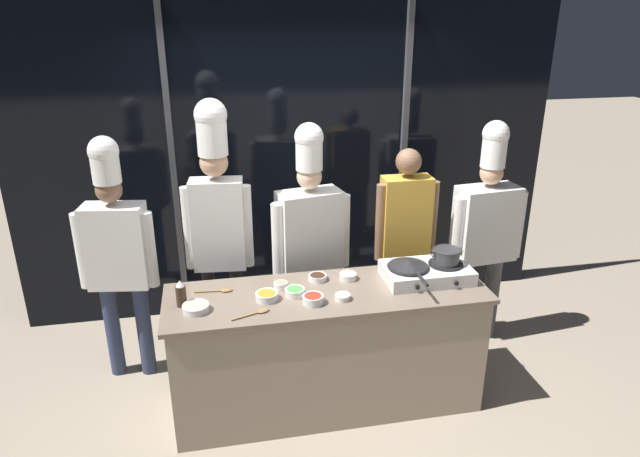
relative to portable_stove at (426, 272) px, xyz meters
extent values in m
plane|color=gray|center=(-0.70, -0.05, -0.93)|extent=(24.00, 24.00, 0.00)
cube|color=black|center=(-0.70, 1.45, 0.42)|extent=(4.69, 0.04, 2.70)
cube|color=#47474C|center=(-1.70, 1.41, 0.42)|extent=(0.05, 0.05, 2.70)
cube|color=#47474C|center=(0.29, 1.41, 0.42)|extent=(0.05, 0.05, 2.70)
cube|color=gray|center=(-0.70, -0.05, -0.51)|extent=(2.06, 0.62, 0.85)
cube|color=#756656|center=(-0.70, -0.05, -0.07)|extent=(2.12, 0.65, 0.03)
cube|color=silver|center=(0.00, 0.00, 0.00)|extent=(0.59, 0.36, 0.10)
cylinder|color=black|center=(-0.13, 0.00, 0.05)|extent=(0.23, 0.23, 0.01)
cylinder|color=black|center=(-0.13, -0.19, 0.00)|extent=(0.03, 0.01, 0.03)
cylinder|color=black|center=(0.13, 0.00, 0.05)|extent=(0.23, 0.23, 0.01)
cylinder|color=black|center=(0.13, -0.19, 0.00)|extent=(0.03, 0.01, 0.03)
cylinder|color=#232326|center=(-0.13, 0.00, 0.06)|extent=(0.27, 0.27, 0.01)
cone|color=#232326|center=(-0.13, 0.00, 0.08)|extent=(0.29, 0.29, 0.05)
cylinder|color=black|center=(-0.13, -0.24, 0.09)|extent=(0.02, 0.22, 0.02)
cylinder|color=#333335|center=(0.13, 0.00, 0.11)|extent=(0.18, 0.18, 0.10)
torus|color=#333335|center=(0.13, 0.00, 0.16)|extent=(0.19, 0.19, 0.01)
torus|color=#333335|center=(0.03, 0.00, 0.14)|extent=(0.01, 0.05, 0.05)
torus|color=#333335|center=(0.24, 0.00, 0.14)|extent=(0.01, 0.05, 0.05)
cylinder|color=#332319|center=(-1.63, -0.05, 0.02)|extent=(0.06, 0.06, 0.14)
cone|color=white|center=(-1.63, -0.05, 0.11)|extent=(0.06, 0.06, 0.04)
cylinder|color=white|center=(-1.10, -0.08, -0.03)|extent=(0.14, 0.14, 0.05)
torus|color=white|center=(-1.10, -0.08, 0.00)|extent=(0.14, 0.14, 0.01)
cylinder|color=orange|center=(-1.10, -0.08, -0.01)|extent=(0.12, 0.12, 0.03)
cylinder|color=white|center=(-1.55, -0.14, -0.03)|extent=(0.16, 0.16, 0.04)
torus|color=white|center=(-1.55, -0.14, -0.01)|extent=(0.17, 0.17, 0.01)
cylinder|color=#EAA893|center=(-1.55, -0.14, -0.02)|extent=(0.13, 0.13, 0.02)
cylinder|color=white|center=(-0.63, -0.17, -0.03)|extent=(0.10, 0.10, 0.03)
torus|color=white|center=(-0.63, -0.17, -0.02)|extent=(0.10, 0.10, 0.01)
cylinder|color=beige|center=(-0.63, -0.17, -0.02)|extent=(0.08, 0.08, 0.02)
cylinder|color=white|center=(-0.73, 0.13, -0.03)|extent=(0.12, 0.12, 0.04)
torus|color=white|center=(-0.73, 0.13, -0.01)|extent=(0.13, 0.13, 0.01)
cylinder|color=#382319|center=(-0.73, 0.13, -0.02)|extent=(0.10, 0.10, 0.02)
cylinder|color=white|center=(-0.82, -0.18, -0.02)|extent=(0.13, 0.13, 0.05)
torus|color=white|center=(-0.82, -0.18, 0.00)|extent=(0.14, 0.14, 0.01)
cylinder|color=#B22D1E|center=(-0.82, -0.18, -0.01)|extent=(0.11, 0.11, 0.03)
cylinder|color=white|center=(-0.53, 0.10, -0.03)|extent=(0.11, 0.11, 0.04)
torus|color=white|center=(-0.53, 0.10, -0.01)|extent=(0.12, 0.12, 0.01)
cylinder|color=beige|center=(-0.53, 0.10, -0.02)|extent=(0.09, 0.09, 0.02)
cylinder|color=white|center=(-0.92, -0.06, -0.03)|extent=(0.13, 0.13, 0.05)
torus|color=white|center=(-0.92, -0.06, 0.00)|extent=(0.13, 0.13, 0.01)
cylinder|color=#4C9E47|center=(-0.92, -0.06, -0.02)|extent=(0.10, 0.10, 0.03)
cylinder|color=white|center=(-1.00, 0.07, -0.03)|extent=(0.09, 0.09, 0.04)
torus|color=white|center=(-1.00, 0.07, -0.01)|extent=(0.09, 0.09, 0.01)
cylinder|color=#9E896B|center=(-1.00, 0.07, -0.02)|extent=(0.07, 0.07, 0.02)
cube|color=olive|center=(-1.48, 0.10, -0.05)|extent=(0.17, 0.03, 0.01)
ellipsoid|color=olive|center=(-1.35, 0.09, -0.04)|extent=(0.08, 0.05, 0.02)
cube|color=olive|center=(-1.26, -0.27, -0.05)|extent=(0.16, 0.07, 0.01)
ellipsoid|color=olive|center=(-1.14, -0.23, -0.04)|extent=(0.09, 0.07, 0.02)
cylinder|color=#2D3856|center=(-1.97, 0.57, -0.56)|extent=(0.11, 0.11, 0.75)
cylinder|color=#2D3856|center=(-2.20, 0.61, -0.56)|extent=(0.11, 0.11, 0.75)
cube|color=white|center=(-2.08, 0.59, 0.12)|extent=(0.45, 0.28, 0.61)
cylinder|color=white|center=(-1.86, 0.52, 0.10)|extent=(0.08, 0.08, 0.56)
cylinder|color=white|center=(-2.32, 0.59, 0.10)|extent=(0.08, 0.08, 0.56)
sphere|color=brown|center=(-2.08, 0.59, 0.54)|extent=(0.18, 0.18, 0.18)
cylinder|color=white|center=(-2.08, 0.59, 0.69)|extent=(0.19, 0.19, 0.22)
sphere|color=white|center=(-2.08, 0.59, 0.80)|extent=(0.20, 0.20, 0.20)
cylinder|color=#232326|center=(-1.27, 0.59, -0.52)|extent=(0.10, 0.10, 0.83)
cylinder|color=#232326|center=(-1.47, 0.61, -0.52)|extent=(0.10, 0.10, 0.83)
cube|color=white|center=(-1.37, 0.60, 0.23)|extent=(0.39, 0.23, 0.67)
cylinder|color=white|center=(-1.17, 0.54, 0.22)|extent=(0.07, 0.07, 0.61)
cylinder|color=white|center=(-1.58, 0.59, 0.22)|extent=(0.07, 0.07, 0.61)
sphere|color=tan|center=(-1.37, 0.60, 0.68)|extent=(0.20, 0.20, 0.20)
cylinder|color=white|center=(-1.37, 0.60, 0.88)|extent=(0.21, 0.21, 0.28)
sphere|color=white|center=(-1.37, 0.60, 1.02)|extent=(0.22, 0.22, 0.22)
cylinder|color=#232326|center=(-0.58, 0.59, -0.55)|extent=(0.12, 0.12, 0.76)
cylinder|color=#232326|center=(-0.83, 0.54, -0.55)|extent=(0.12, 0.12, 0.76)
cube|color=white|center=(-0.71, 0.56, 0.14)|extent=(0.50, 0.33, 0.61)
cylinder|color=white|center=(-0.45, 0.57, 0.12)|extent=(0.09, 0.09, 0.57)
cylinder|color=white|center=(-0.96, 0.47, 0.12)|extent=(0.09, 0.09, 0.57)
sphere|color=beige|center=(-0.71, 0.56, 0.56)|extent=(0.18, 0.18, 0.18)
cylinder|color=white|center=(-0.71, 0.56, 0.72)|extent=(0.19, 0.19, 0.23)
sphere|color=white|center=(-0.71, 0.56, 0.84)|extent=(0.21, 0.21, 0.21)
cylinder|color=#4C4C51|center=(0.13, 0.54, -0.53)|extent=(0.10, 0.10, 0.80)
cylinder|color=#4C4C51|center=(-0.08, 0.54, -0.53)|extent=(0.10, 0.10, 0.80)
cube|color=gold|center=(0.02, 0.54, 0.19)|extent=(0.37, 0.20, 0.65)
cylinder|color=brown|center=(0.23, 0.51, 0.18)|extent=(0.07, 0.07, 0.60)
cylinder|color=brown|center=(-0.18, 0.51, 0.18)|extent=(0.07, 0.07, 0.60)
sphere|color=brown|center=(0.02, 0.54, 0.64)|extent=(0.19, 0.19, 0.19)
cylinder|color=#4C4C51|center=(0.82, 0.54, -0.56)|extent=(0.12, 0.12, 0.74)
cylinder|color=#4C4C51|center=(0.56, 0.52, -0.56)|extent=(0.12, 0.12, 0.74)
cube|color=white|center=(0.69, 0.53, 0.10)|extent=(0.50, 0.29, 0.60)
cylinder|color=white|center=(0.96, 0.52, 0.08)|extent=(0.10, 0.10, 0.55)
cylinder|color=white|center=(0.43, 0.47, 0.08)|extent=(0.10, 0.10, 0.55)
sphere|color=tan|center=(0.69, 0.53, 0.51)|extent=(0.18, 0.18, 0.18)
cylinder|color=white|center=(0.69, 0.53, 0.69)|extent=(0.18, 0.18, 0.25)
sphere|color=white|center=(0.69, 0.53, 0.81)|extent=(0.20, 0.20, 0.20)
camera|label=1|loc=(-1.40, -3.30, 1.71)|focal=32.00mm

